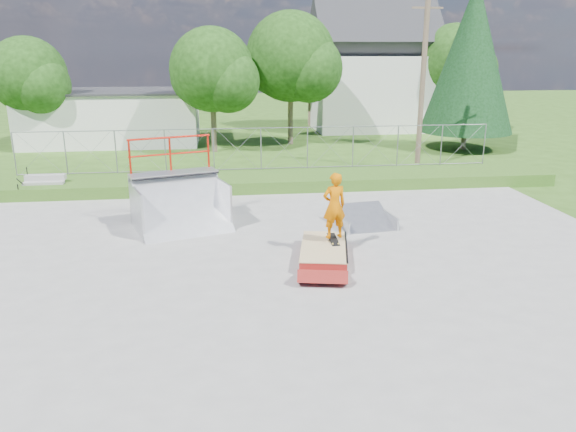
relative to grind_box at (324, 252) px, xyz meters
name	(u,v)px	position (x,y,z in m)	size (l,w,h in m)	color
ground	(294,274)	(-0.94, -0.95, -0.19)	(120.00, 120.00, 0.00)	#2F4F16
concrete_pad	(294,273)	(-0.94, -0.95, -0.17)	(20.00, 16.00, 0.04)	gray
grass_berm	(263,181)	(-0.94, 8.55, 0.06)	(24.00, 3.00, 0.50)	#2F4F16
grind_box	(324,252)	(0.00, 0.00, 0.00)	(1.71, 2.72, 0.38)	maroon
quarter_pipe	(180,186)	(-3.96, 3.16, 1.20)	(2.78, 2.35, 2.78)	#A8ABB0
flat_bank_ramp	(364,218)	(1.83, 2.76, 0.07)	(1.68, 1.80, 0.52)	#A8ABB0
skateboard	(333,240)	(0.33, 0.33, 0.23)	(0.22, 0.80, 0.02)	black
skater	(334,208)	(0.33, 0.33, 1.14)	(0.67, 0.44, 1.82)	#CA6300
concrete_stairs	(43,188)	(-9.44, 7.75, 0.21)	(1.50, 1.60, 0.80)	gray
chain_link_fence	(261,149)	(-0.94, 9.55, 1.21)	(20.00, 0.06, 1.80)	gray
utility_building_flat	(114,117)	(-8.94, 21.05, 1.31)	(10.00, 6.00, 3.00)	silver
gable_house	(372,73)	(8.06, 25.05, 3.65)	(8.40, 6.08, 8.94)	silver
utility_pole	(423,83)	(6.56, 11.05, 3.81)	(0.24, 0.24, 8.00)	brown
tree_left_near	(217,73)	(-2.69, 16.88, 4.05)	(4.76, 4.48, 6.65)	brown
tree_center	(296,60)	(1.84, 18.86, 4.66)	(5.44, 5.12, 7.60)	brown
tree_left_far	(32,78)	(-12.71, 18.90, 3.75)	(4.42, 4.16, 6.18)	brown
tree_right_far	(458,63)	(13.32, 22.87, 4.35)	(5.10, 4.80, 7.12)	brown
tree_back_mid	(314,75)	(4.27, 26.91, 3.44)	(4.08, 3.84, 5.70)	brown
conifer_tree	(471,57)	(11.06, 16.05, 4.86)	(5.04, 5.04, 9.10)	brown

